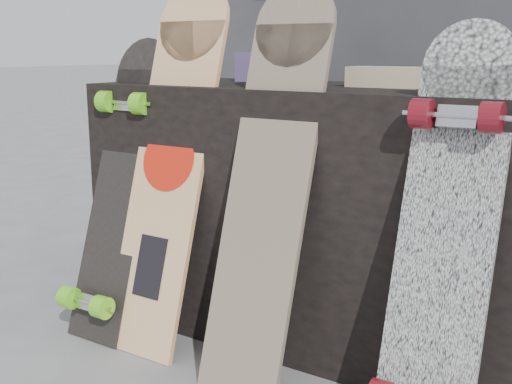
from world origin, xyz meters
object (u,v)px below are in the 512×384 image
Objects in this scene: longboard_geisha at (171,155)px; longboard_cascadia at (445,230)px; longboard_celtic at (271,173)px; skateboard_dark at (119,183)px; vendor_table at (342,215)px.

longboard_geisha is 0.89m from longboard_cascadia.
longboard_geisha reaches higher than longboard_celtic.
skateboard_dark is at bearing -179.75° from longboard_celtic.
vendor_table is at bearing 139.63° from longboard_cascadia.
skateboard_dark reaches higher than vendor_table.
longboard_cascadia is 1.07m from skateboard_dark.
skateboard_dark is (-0.57, -0.00, -0.09)m from longboard_celtic.
longboard_geisha is at bearing -146.31° from vendor_table.
longboard_celtic is 1.12× the size of longboard_cascadia.
longboard_celtic is at bearing -99.79° from vendor_table.
longboard_celtic is (0.39, -0.04, -0.01)m from longboard_geisha.
longboard_celtic is 0.50m from longboard_cascadia.
longboard_cascadia is at bearing -40.37° from vendor_table.
longboard_celtic reaches higher than vendor_table.
longboard_celtic is at bearing -5.65° from longboard_geisha.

